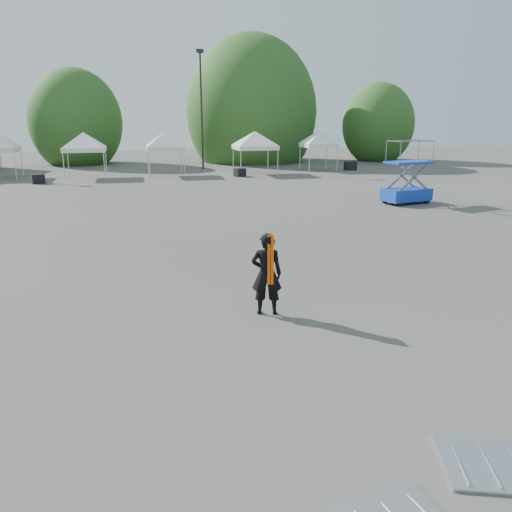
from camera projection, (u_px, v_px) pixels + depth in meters
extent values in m
plane|color=#474442|center=(257.00, 292.00, 13.01)|extent=(120.00, 120.00, 0.00)
cylinder|color=black|center=(202.00, 113.00, 42.35)|extent=(0.16, 0.16, 9.50)
cube|color=black|center=(200.00, 51.00, 41.04)|extent=(0.60, 0.25, 0.30)
cylinder|color=#382314|center=(79.00, 152.00, 48.30)|extent=(0.36, 0.36, 2.27)
ellipsoid|color=#2B571D|center=(76.00, 122.00, 47.55)|extent=(4.16, 4.16, 4.78)
cylinder|color=#382314|center=(252.00, 147.00, 51.17)|extent=(0.36, 0.36, 2.80)
ellipsoid|color=#2B571D|center=(251.00, 112.00, 50.25)|extent=(5.12, 5.12, 5.89)
cylinder|color=#382314|center=(376.00, 150.00, 52.36)|extent=(0.36, 0.36, 2.10)
ellipsoid|color=#2B571D|center=(378.00, 125.00, 51.66)|extent=(3.84, 3.84, 4.42)
cylinder|color=silver|center=(15.00, 166.00, 36.14)|extent=(0.06, 0.06, 2.00)
cylinder|color=silver|center=(22.00, 163.00, 38.42)|extent=(0.06, 0.06, 2.00)
cylinder|color=silver|center=(64.00, 166.00, 35.65)|extent=(0.06, 0.06, 2.00)
cylinder|color=silver|center=(104.00, 165.00, 36.28)|extent=(0.06, 0.06, 2.00)
cylinder|color=silver|center=(68.00, 163.00, 38.26)|extent=(0.06, 0.06, 2.00)
cylinder|color=silver|center=(106.00, 162.00, 38.90)|extent=(0.06, 0.06, 2.00)
cube|color=white|center=(85.00, 149.00, 36.98)|extent=(2.99, 2.99, 0.30)
pyramid|color=white|center=(83.00, 132.00, 36.65)|extent=(4.23, 4.23, 1.10)
cylinder|color=silver|center=(149.00, 164.00, 37.15)|extent=(0.06, 0.06, 2.00)
cylinder|color=silver|center=(184.00, 164.00, 37.74)|extent=(0.06, 0.06, 2.00)
cylinder|color=silver|center=(148.00, 161.00, 39.58)|extent=(0.06, 0.06, 2.00)
cylinder|color=silver|center=(181.00, 161.00, 40.17)|extent=(0.06, 0.06, 2.00)
cube|color=white|center=(165.00, 148.00, 38.37)|extent=(2.79, 2.79, 0.30)
pyramid|color=white|center=(164.00, 132.00, 38.03)|extent=(3.95, 3.95, 1.10)
cylinder|color=silver|center=(241.00, 163.00, 37.92)|extent=(0.06, 0.06, 2.00)
cylinder|color=silver|center=(278.00, 163.00, 38.60)|extent=(0.06, 0.06, 2.00)
cylinder|color=silver|center=(233.00, 160.00, 40.68)|extent=(0.06, 0.06, 2.00)
cylinder|color=silver|center=(268.00, 159.00, 41.35)|extent=(0.06, 0.06, 2.00)
cube|color=white|center=(255.00, 147.00, 39.35)|extent=(3.14, 3.14, 0.30)
pyramid|color=white|center=(255.00, 131.00, 39.01)|extent=(4.44, 4.44, 1.10)
cylinder|color=silver|center=(309.00, 160.00, 40.98)|extent=(0.06, 0.06, 2.00)
cylinder|color=silver|center=(337.00, 159.00, 41.54)|extent=(0.06, 0.06, 2.00)
cylinder|color=silver|center=(300.00, 158.00, 43.27)|extent=(0.06, 0.06, 2.00)
cylinder|color=silver|center=(326.00, 157.00, 43.83)|extent=(0.06, 0.06, 2.00)
cube|color=white|center=(319.00, 145.00, 42.12)|extent=(2.65, 2.65, 0.30)
pyramid|color=white|center=(319.00, 130.00, 41.78)|extent=(3.75, 3.75, 1.10)
imported|color=black|center=(267.00, 274.00, 11.34)|extent=(0.79, 0.62, 1.92)
cube|color=#EC4F04|center=(269.00, 260.00, 11.05)|extent=(0.15, 0.03, 1.15)
cube|color=#0C2DA3|center=(406.00, 194.00, 26.22)|extent=(2.73, 1.78, 0.63)
cube|color=#0C2DA3|center=(409.00, 162.00, 25.77)|extent=(2.62, 1.71, 0.10)
cylinder|color=black|center=(399.00, 203.00, 25.44)|extent=(0.40, 0.24, 0.38)
cylinder|color=black|center=(427.00, 200.00, 26.25)|extent=(0.40, 0.24, 0.38)
cylinder|color=black|center=(385.00, 200.00, 26.34)|extent=(0.40, 0.24, 0.38)
cylinder|color=black|center=(412.00, 197.00, 27.15)|extent=(0.40, 0.24, 0.38)
cube|color=black|center=(38.00, 179.00, 34.10)|extent=(0.97, 0.86, 0.63)
cube|color=black|center=(240.00, 172.00, 38.19)|extent=(0.98, 0.89, 0.61)
cube|color=black|center=(350.00, 166.00, 42.74)|extent=(0.92, 0.72, 0.72)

